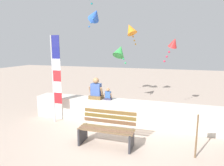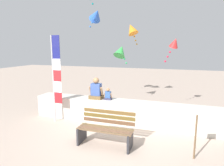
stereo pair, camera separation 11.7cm
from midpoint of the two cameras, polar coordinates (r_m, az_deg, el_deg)
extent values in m
plane|color=#B39E8E|center=(5.97, -0.59, -15.30)|extent=(40.00, 40.00, 0.00)
cube|color=beige|center=(6.85, 2.48, -8.37)|extent=(6.47, 0.65, 0.78)
cube|color=brown|center=(5.17, -3.02, -14.02)|extent=(1.49, 0.08, 0.03)
cube|color=brown|center=(5.26, -2.59, -13.54)|extent=(1.49, 0.08, 0.03)
cube|color=brown|center=(5.36, -2.17, -13.09)|extent=(1.49, 0.08, 0.03)
cube|color=brown|center=(5.46, -1.77, -12.65)|extent=(1.49, 0.08, 0.03)
cube|color=brown|center=(5.51, -1.41, -11.09)|extent=(1.49, 0.06, 0.10)
cube|color=brown|center=(5.48, -1.34, -9.74)|extent=(1.49, 0.06, 0.10)
cube|color=brown|center=(5.46, -1.27, -8.38)|extent=(1.49, 0.06, 0.10)
cube|color=#2D2D33|center=(5.65, -9.12, -14.44)|extent=(0.05, 0.53, 0.45)
cube|color=#2D2D33|center=(5.24, 5.00, -16.42)|extent=(0.05, 0.53, 0.45)
cube|color=brown|center=(7.03, -5.09, -4.07)|extent=(0.45, 0.37, 0.12)
cube|color=#385297|center=(6.97, -5.12, -1.88)|extent=(0.35, 0.22, 0.43)
cylinder|color=#9D734D|center=(7.04, -6.78, -2.20)|extent=(0.07, 0.17, 0.31)
cylinder|color=#9D734D|center=(6.88, -3.54, -2.44)|extent=(0.07, 0.17, 0.31)
sphere|color=#9D734D|center=(6.91, -5.16, 0.73)|extent=(0.21, 0.21, 0.21)
cube|color=#34324D|center=(6.88, -1.64, -4.59)|extent=(0.24, 0.20, 0.07)
cube|color=#325595|center=(6.84, -1.65, -3.38)|extent=(0.19, 0.12, 0.23)
cylinder|color=#A2714D|center=(6.88, -2.59, -3.55)|extent=(0.04, 0.09, 0.17)
cylinder|color=#A2714D|center=(6.80, -0.76, -3.70)|extent=(0.04, 0.09, 0.17)
sphere|color=#A2714D|center=(6.80, -1.66, -1.95)|extent=(0.12, 0.12, 0.12)
cylinder|color=#B7B7BC|center=(7.00, -17.19, 0.83)|extent=(0.05, 0.05, 2.98)
cube|color=red|center=(7.03, -15.81, -4.23)|extent=(0.28, 0.02, 0.38)
cube|color=white|center=(6.95, -15.96, -1.16)|extent=(0.28, 0.02, 0.38)
cube|color=red|center=(6.88, -16.12, 1.97)|extent=(0.28, 0.02, 0.38)
cube|color=white|center=(6.84, -16.27, 5.15)|extent=(0.28, 0.02, 0.38)
cube|color=navy|center=(6.82, -16.43, 8.36)|extent=(0.28, 0.02, 0.38)
cube|color=navy|center=(6.83, -16.60, 11.58)|extent=(0.28, 0.02, 0.38)
cone|color=blue|center=(9.59, -5.30, 19.11)|extent=(0.91, 0.92, 0.76)
sphere|color=blue|center=(9.53, -5.88, 18.07)|extent=(0.08, 0.08, 0.08)
sphere|color=blue|center=(9.47, -6.45, 17.01)|extent=(0.08, 0.08, 0.08)
sphere|color=blue|center=(9.42, -7.03, 15.93)|extent=(0.08, 0.08, 0.08)
cone|color=red|center=(8.24, 17.09, 11.12)|extent=(0.57, 0.59, 0.48)
sphere|color=#D72946|center=(8.17, 16.47, 9.90)|extent=(0.08, 0.08, 0.08)
sphere|color=#D72946|center=(8.11, 15.84, 8.66)|extent=(0.08, 0.08, 0.08)
sphere|color=#D72946|center=(8.06, 15.20, 7.40)|extent=(0.08, 0.08, 0.08)
sphere|color=#D72946|center=(8.01, 14.56, 6.12)|extent=(0.08, 0.08, 0.08)
cone|color=orange|center=(9.93, 5.05, 15.35)|extent=(0.84, 0.76, 0.69)
sphere|color=orange|center=(9.99, 5.43, 14.28)|extent=(0.08, 0.08, 0.08)
sphere|color=orange|center=(10.06, 5.79, 13.22)|extent=(0.08, 0.08, 0.08)
sphere|color=orange|center=(10.12, 6.15, 12.17)|extent=(0.08, 0.08, 0.08)
sphere|color=orange|center=(10.19, 6.50, 11.14)|extent=(0.08, 0.08, 0.08)
cone|color=green|center=(9.09, 1.87, 9.28)|extent=(0.68, 0.83, 0.73)
sphere|color=#24BA5E|center=(9.05, 2.42, 8.14)|extent=(0.08, 0.08, 0.08)
sphere|color=#24BA5E|center=(9.01, 2.97, 6.98)|extent=(0.08, 0.08, 0.08)
sphere|color=#24BA5E|center=(8.97, 3.53, 5.81)|extent=(0.08, 0.08, 0.08)
sphere|color=teal|center=(8.81, -6.32, 21.90)|extent=(0.08, 0.08, 0.08)
cylinder|color=brown|center=(5.10, 22.71, -14.15)|extent=(0.04, 0.04, 1.07)
cube|color=beige|center=(4.88, 23.22, -7.34)|extent=(0.24, 0.06, 0.18)
camera|label=1|loc=(0.06, -90.50, -0.09)|focal=31.51mm
camera|label=2|loc=(0.06, 89.50, 0.09)|focal=31.51mm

